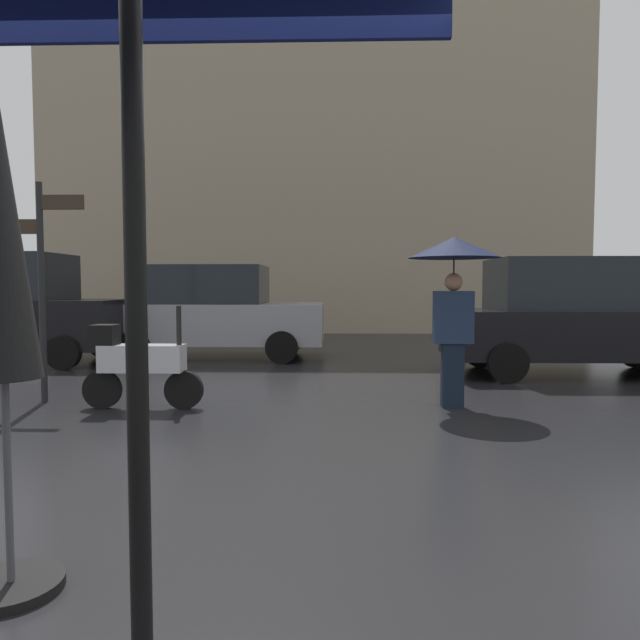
% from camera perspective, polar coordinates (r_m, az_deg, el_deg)
% --- Properties ---
extents(ground_plane, '(60.00, 60.00, 0.00)m').
position_cam_1_polar(ground_plane, '(3.42, -13.08, -22.04)').
color(ground_plane, black).
extents(folded_patio_umbrella_near, '(0.48, 0.48, 2.41)m').
position_cam_1_polar(folded_patio_umbrella_near, '(3.05, -29.22, 5.53)').
color(folded_patio_umbrella_near, black).
rests_on(folded_patio_umbrella_near, ground).
extents(pedestrian_with_umbrella, '(1.10, 1.10, 2.05)m').
position_cam_1_polar(pedestrian_with_umbrella, '(7.06, 13.20, 4.96)').
color(pedestrian_with_umbrella, black).
rests_on(pedestrian_with_umbrella, ground).
extents(parked_scooter, '(1.45, 0.32, 1.23)m').
position_cam_1_polar(parked_scooter, '(7.17, -17.63, -4.06)').
color(parked_scooter, black).
rests_on(parked_scooter, ground).
extents(parked_car_left, '(4.35, 1.97, 1.89)m').
position_cam_1_polar(parked_car_left, '(11.96, -10.53, 0.85)').
color(parked_car_left, gray).
rests_on(parked_car_left, ground).
extents(parked_car_right, '(4.31, 1.84, 1.93)m').
position_cam_1_polar(parked_car_right, '(10.31, 24.03, 0.26)').
color(parked_car_right, black).
rests_on(parked_car_right, ground).
extents(parked_car_distant, '(4.13, 1.92, 2.09)m').
position_cam_1_polar(parked_car_distant, '(12.40, -28.41, 0.94)').
color(parked_car_distant, black).
rests_on(parked_car_distant, ground).
extents(street_signpost, '(1.08, 0.08, 2.76)m').
position_cam_1_polar(street_signpost, '(7.98, -26.01, 4.58)').
color(street_signpost, black).
rests_on(street_signpost, ground).
extents(building_block, '(17.32, 2.27, 14.51)m').
position_cam_1_polar(building_block, '(19.85, -0.75, 20.30)').
color(building_block, gray).
rests_on(building_block, ground).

